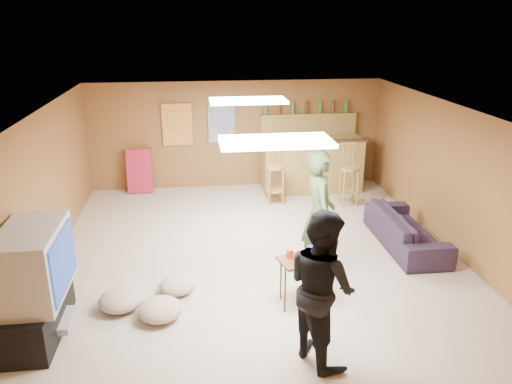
{
  "coord_description": "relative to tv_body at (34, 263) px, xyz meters",
  "views": [
    {
      "loc": [
        -0.85,
        -6.61,
        3.44
      ],
      "look_at": [
        0.0,
        0.2,
        1.0
      ],
      "focal_mm": 35.0,
      "sensor_mm": 36.0,
      "label": 1
    }
  ],
  "objects": [
    {
      "name": "ground",
      "position": [
        2.65,
        1.5,
        -0.9
      ],
      "size": [
        7.0,
        7.0,
        0.0
      ],
      "primitive_type": "plane",
      "color": "tan",
      "rests_on": "ground"
    },
    {
      "name": "ceiling",
      "position": [
        2.65,
        1.5,
        1.3
      ],
      "size": [
        6.0,
        7.0,
        0.02
      ],
      "primitive_type": "cube",
      "color": "silver",
      "rests_on": "ground"
    },
    {
      "name": "wall_back",
      "position": [
        2.65,
        5.0,
        0.2
      ],
      "size": [
        6.0,
        0.02,
        2.2
      ],
      "primitive_type": "cube",
      "color": "brown",
      "rests_on": "ground"
    },
    {
      "name": "wall_front",
      "position": [
        2.65,
        -2.0,
        0.2
      ],
      "size": [
        6.0,
        0.02,
        2.2
      ],
      "primitive_type": "cube",
      "color": "brown",
      "rests_on": "ground"
    },
    {
      "name": "wall_left",
      "position": [
        -0.35,
        1.5,
        0.2
      ],
      "size": [
        0.02,
        7.0,
        2.2
      ],
      "primitive_type": "cube",
      "color": "brown",
      "rests_on": "ground"
    },
    {
      "name": "wall_right",
      "position": [
        5.65,
        1.5,
        0.2
      ],
      "size": [
        0.02,
        7.0,
        2.2
      ],
      "primitive_type": "cube",
      "color": "brown",
      "rests_on": "ground"
    },
    {
      "name": "tv_stand",
      "position": [
        -0.07,
        0.0,
        -0.65
      ],
      "size": [
        0.55,
        1.3,
        0.5
      ],
      "primitive_type": "cube",
      "color": "black",
      "rests_on": "ground"
    },
    {
      "name": "dvd_box",
      "position": [
        0.15,
        0.0,
        -0.75
      ],
      "size": [
        0.35,
        0.5,
        0.08
      ],
      "primitive_type": "cube",
      "color": "#B2B2B7",
      "rests_on": "tv_stand"
    },
    {
      "name": "tv_body",
      "position": [
        0.0,
        0.0,
        0.0
      ],
      "size": [
        0.6,
        1.1,
        0.8
      ],
      "primitive_type": "cube",
      "color": "#B2B2B7",
      "rests_on": "tv_stand"
    },
    {
      "name": "tv_screen",
      "position": [
        0.31,
        0.0,
        0.0
      ],
      "size": [
        0.02,
        0.95,
        0.65
      ],
      "primitive_type": "cube",
      "color": "navy",
      "rests_on": "tv_body"
    },
    {
      "name": "bar_counter",
      "position": [
        4.15,
        4.45,
        -0.35
      ],
      "size": [
        2.0,
        0.6,
        1.1
      ],
      "primitive_type": "cube",
      "color": "olive",
      "rests_on": "ground"
    },
    {
      "name": "bar_lip",
      "position": [
        4.15,
        4.2,
        0.2
      ],
      "size": [
        2.1,
        0.12,
        0.05
      ],
      "primitive_type": "cube",
      "color": "#3D2213",
      "rests_on": "bar_counter"
    },
    {
      "name": "bar_shelf",
      "position": [
        4.15,
        4.9,
        0.6
      ],
      "size": [
        2.0,
        0.18,
        0.05
      ],
      "primitive_type": "cube",
      "color": "olive",
      "rests_on": "bar_backing"
    },
    {
      "name": "bar_backing",
      "position": [
        4.15,
        4.92,
        0.3
      ],
      "size": [
        2.0,
        0.14,
        0.6
      ],
      "primitive_type": "cube",
      "color": "olive",
      "rests_on": "bar_counter"
    },
    {
      "name": "poster_left",
      "position": [
        1.45,
        4.96,
        0.45
      ],
      "size": [
        0.6,
        0.03,
        0.85
      ],
      "primitive_type": "cube",
      "color": "#BF3F26",
      "rests_on": "wall_back"
    },
    {
      "name": "poster_right",
      "position": [
        2.35,
        4.96,
        0.45
      ],
      "size": [
        0.55,
        0.03,
        0.8
      ],
      "primitive_type": "cube",
      "color": "#334C99",
      "rests_on": "wall_back"
    },
    {
      "name": "folding_chair_stack",
      "position": [
        0.65,
        4.8,
        -0.45
      ],
      "size": [
        0.5,
        0.26,
        0.91
      ],
      "primitive_type": "cube",
      "rotation": [
        -0.14,
        0.0,
        0.0
      ],
      "color": "#B4213C",
      "rests_on": "ground"
    },
    {
      "name": "ceiling_panel_front",
      "position": [
        2.65,
        0.0,
        1.27
      ],
      "size": [
        1.2,
        0.6,
        0.04
      ],
      "primitive_type": "cube",
      "color": "white",
      "rests_on": "ceiling"
    },
    {
      "name": "ceiling_panel_back",
      "position": [
        2.65,
        2.7,
        1.27
      ],
      "size": [
        1.2,
        0.6,
        0.04
      ],
      "primitive_type": "cube",
      "color": "white",
      "rests_on": "ceiling"
    },
    {
      "name": "person_olive",
      "position": [
        3.41,
        0.96,
        0.0
      ],
      "size": [
        0.44,
        0.66,
        1.8
      ],
      "primitive_type": "imported",
      "rotation": [
        0.0,
        0.0,
        1.56
      ],
      "color": "#455430",
      "rests_on": "ground"
    },
    {
      "name": "person_black",
      "position": [
        3.01,
        -0.77,
        -0.07
      ],
      "size": [
        0.89,
        0.99,
        1.67
      ],
      "primitive_type": "imported",
      "rotation": [
        0.0,
        0.0,
        1.95
      ],
      "color": "black",
      "rests_on": "ground"
    },
    {
      "name": "sofa",
      "position": [
        5.02,
        1.7,
        -0.62
      ],
      "size": [
        0.75,
        1.89,
        0.55
      ],
      "primitive_type": "imported",
      "rotation": [
        0.0,
        0.0,
        1.57
      ],
      "color": "black",
      "rests_on": "ground"
    },
    {
      "name": "tray_table",
      "position": [
        3.0,
        0.24,
        -0.59
      ],
      "size": [
        0.56,
        0.49,
        0.62
      ],
      "primitive_type": "cube",
      "rotation": [
        0.0,
        0.0,
        0.25
      ],
      "color": "#3D2213",
      "rests_on": "ground"
    },
    {
      "name": "cup_red_near",
      "position": [
        2.89,
        0.29,
        -0.22
      ],
      "size": [
        0.1,
        0.1,
        0.12
      ],
      "primitive_type": "cylinder",
      "rotation": [
        0.0,
        0.0,
        0.22
      ],
      "color": "red",
      "rests_on": "tray_table"
    },
    {
      "name": "cup_red_far",
      "position": [
        3.09,
        0.15,
        -0.22
      ],
      "size": [
        0.09,
        0.09,
        0.12
      ],
      "primitive_type": "cylinder",
      "rotation": [
        0.0,
        0.0,
        -0.08
      ],
      "color": "red",
      "rests_on": "tray_table"
    },
    {
      "name": "cup_blue",
      "position": [
        3.16,
        0.36,
        -0.22
      ],
      "size": [
        0.1,
        0.1,
        0.11
      ],
      "primitive_type": "cylinder",
      "rotation": [
        0.0,
        0.0,
        -0.27
      ],
      "color": "navy",
      "rests_on": "tray_table"
    },
    {
      "name": "bar_stool_left",
      "position": [
        3.29,
        3.83,
        -0.24
      ],
      "size": [
        0.53,
        0.53,
        1.32
      ],
      "primitive_type": null,
      "rotation": [
        0.0,
        0.0,
        -0.32
      ],
      "color": "olive",
      "rests_on": "ground"
    },
    {
      "name": "bar_stool_right",
      "position": [
        4.67,
        3.58,
        -0.37
      ],
      "size": [
        0.36,
        0.36,
        1.07
      ],
      "primitive_type": null,
      "rotation": [
        0.0,
        0.0,
        0.06
      ],
      "color": "olive",
      "rests_on": "ground"
    },
    {
      "name": "cushion_near_tv",
      "position": [
        1.29,
        0.14,
        -0.78
      ],
      "size": [
        0.62,
        0.62,
        0.24
      ],
      "primitive_type": "ellipsoid",
      "rotation": [
        0.0,
        0.0,
        -0.19
      ],
      "color": "tan",
      "rests_on": "ground"
    },
    {
      "name": "cushion_mid",
      "position": [
        1.49,
        0.72,
        -0.79
      ],
      "size": [
        0.57,
        0.57,
        0.21
      ],
      "primitive_type": "ellipsoid",
      "rotation": [
        0.0,
        0.0,
        0.27
      ],
      "color": "tan",
      "rests_on": "ground"
    },
    {
      "name": "cushion_far",
      "position": [
        0.8,
        0.41,
        -0.78
      ],
      "size": [
        0.68,
        0.68,
        0.24
      ],
      "primitive_type": "ellipsoid",
      "rotation": [
        0.0,
        0.0,
        0.31
      ],
      "color": "tan",
      "rests_on": "ground"
    },
    {
      "name": "bottle_row",
      "position": [
        4.09,
        4.88,
        0.75
      ],
      "size": [
        1.76,
        0.08,
        0.26
      ],
      "primitive_type": null,
      "color": "#3F7233",
      "rests_on": "bar_shelf"
    }
  ]
}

